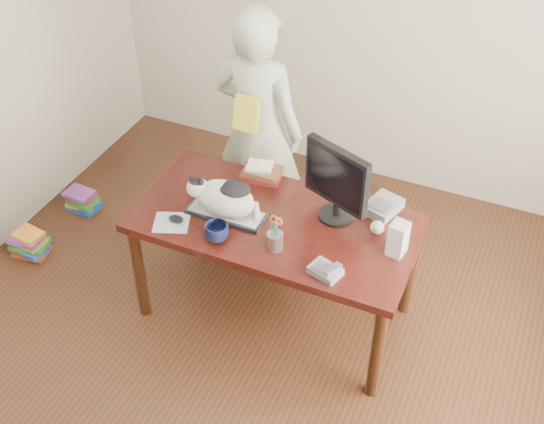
{
  "coord_description": "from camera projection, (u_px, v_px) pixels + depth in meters",
  "views": [
    {
      "loc": [
        1.16,
        -2.06,
        3.24
      ],
      "look_at": [
        0.0,
        0.55,
        0.85
      ],
      "focal_mm": 45.0,
      "sensor_mm": 36.0,
      "label": 1
    }
  ],
  "objects": [
    {
      "name": "book_stack",
      "position": [
        262.0,
        172.0,
        4.11
      ],
      "size": [
        0.26,
        0.21,
        0.09
      ],
      "rotation": [
        0.0,
        0.0,
        0.1
      ],
      "color": "#501515",
      "rests_on": "desk"
    },
    {
      "name": "person",
      "position": [
        259.0,
        129.0,
        4.38
      ],
      "size": [
        0.64,
        0.44,
        1.68
      ],
      "primitive_type": "imported",
      "rotation": [
        0.0,
        0.0,
        3.08
      ],
      "color": "silver",
      "rests_on": "ground"
    },
    {
      "name": "mousepad",
      "position": [
        172.0,
        223.0,
        3.81
      ],
      "size": [
        0.25,
        0.24,
        0.0
      ],
      "rotation": [
        0.0,
        0.0,
        0.38
      ],
      "color": "#ADB1B9",
      "rests_on": "desk"
    },
    {
      "name": "speaker",
      "position": [
        398.0,
        239.0,
        3.56
      ],
      "size": [
        0.1,
        0.11,
        0.2
      ],
      "rotation": [
        0.0,
        0.0,
        -0.16
      ],
      "color": "#ADADB0",
      "rests_on": "desk"
    },
    {
      "name": "pen_cup",
      "position": [
        275.0,
        239.0,
        3.61
      ],
      "size": [
        0.1,
        0.1,
        0.23
      ],
      "rotation": [
        0.0,
        0.0,
        -0.15
      ],
      "color": "#949499",
      "rests_on": "desk"
    },
    {
      "name": "book_pile_b",
      "position": [
        82.0,
        200.0,
        5.04
      ],
      "size": [
        0.26,
        0.2,
        0.15
      ],
      "color": "#194399",
      "rests_on": "ground"
    },
    {
      "name": "desk",
      "position": [
        281.0,
        232.0,
        3.98
      ],
      "size": [
        1.6,
        0.8,
        0.75
      ],
      "color": "black",
      "rests_on": "ground"
    },
    {
      "name": "baseball",
      "position": [
        377.0,
        228.0,
        3.72
      ],
      "size": [
        0.08,
        0.08,
        0.08
      ],
      "rotation": [
        0.0,
        0.0,
        0.33
      ],
      "color": "silver",
      "rests_on": "desk"
    },
    {
      "name": "book_pile_a",
      "position": [
        30.0,
        244.0,
        4.66
      ],
      "size": [
        0.27,
        0.22,
        0.18
      ],
      "color": "red",
      "rests_on": "ground"
    },
    {
      "name": "held_book",
      "position": [
        247.0,
        114.0,
        4.13
      ],
      "size": [
        0.16,
        0.1,
        0.22
      ],
      "rotation": [
        0.0,
        0.0,
        -0.07
      ],
      "color": "yellow",
      "rests_on": "person"
    },
    {
      "name": "mouse",
      "position": [
        176.0,
        219.0,
        3.81
      ],
      "size": [
        0.1,
        0.09,
        0.04
      ],
      "rotation": [
        0.0,
        0.0,
        0.38
      ],
      "color": "black",
      "rests_on": "mousepad"
    },
    {
      "name": "calculator",
      "position": [
        383.0,
        206.0,
        3.87
      ],
      "size": [
        0.21,
        0.25,
        0.07
      ],
      "rotation": [
        0.0,
        0.0,
        -0.28
      ],
      "color": "slate",
      "rests_on": "desk"
    },
    {
      "name": "keyboard",
      "position": [
        226.0,
        213.0,
        3.85
      ],
      "size": [
        0.46,
        0.18,
        0.03
      ],
      "rotation": [
        0.0,
        0.0,
        0.02
      ],
      "color": "black",
      "rests_on": "desk"
    },
    {
      "name": "monitor",
      "position": [
        337.0,
        181.0,
        3.67
      ],
      "size": [
        0.4,
        0.26,
        0.47
      ],
      "rotation": [
        0.0,
        0.0,
        -0.38
      ],
      "color": "black",
      "rests_on": "desk"
    },
    {
      "name": "phone",
      "position": [
        326.0,
        271.0,
        3.49
      ],
      "size": [
        0.19,
        0.16,
        0.07
      ],
      "rotation": [
        0.0,
        0.0,
        -0.3
      ],
      "color": "slate",
      "rests_on": "desk"
    },
    {
      "name": "coffee_mug",
      "position": [
        217.0,
        232.0,
        3.67
      ],
      "size": [
        0.17,
        0.17,
        0.1
      ],
      "primitive_type": "imported",
      "rotation": [
        0.0,
        0.0,
        0.33
      ],
      "color": "black",
      "rests_on": "desk"
    },
    {
      "name": "cat",
      "position": [
        223.0,
        197.0,
        3.78
      ],
      "size": [
        0.44,
        0.23,
        0.25
      ],
      "rotation": [
        0.0,
        0.0,
        0.02
      ],
      "color": "silver",
      "rests_on": "keyboard"
    },
    {
      "name": "room",
      "position": [
        222.0,
        198.0,
        3.02
      ],
      "size": [
        4.5,
        4.5,
        4.5
      ],
      "color": "black",
      "rests_on": "ground"
    }
  ]
}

